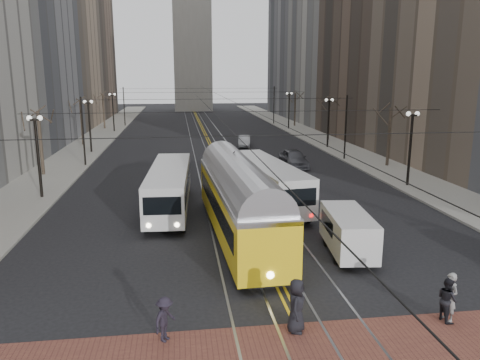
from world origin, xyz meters
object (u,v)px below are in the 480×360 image
object	(u,v)px
sedan_grey	(294,158)
pedestrian_b	(450,297)
sedan_silver	(244,141)
pedestrian_d	(165,319)
streetcar	(239,207)
transit_bus	(170,189)
rear_bus	(267,184)
cargo_van	(348,234)
pedestrian_a	(296,306)
pedestrian_c	(447,299)

from	to	relation	value
sedan_grey	pedestrian_b	world-z (taller)	pedestrian_b
sedan_silver	pedestrian_d	xyz separation A→B (m)	(-8.62, -42.09, 0.12)
sedan_silver	pedestrian_b	xyz separation A→B (m)	(1.36, -42.09, 0.24)
streetcar	pedestrian_b	world-z (taller)	streetcar
transit_bus	pedestrian_b	bearing A→B (deg)	-53.88
rear_bus	sedan_grey	size ratio (longest dim) A/B	2.22
cargo_van	transit_bus	bearing A→B (deg)	140.27
pedestrian_a	pedestrian_d	bearing A→B (deg)	113.15
sedan_grey	rear_bus	bearing A→B (deg)	-112.95
transit_bus	pedestrian_c	size ratio (longest dim) A/B	6.95
streetcar	rear_bus	xyz separation A→B (m)	(2.70, 6.08, -0.21)
pedestrian_b	pedestrian_c	xyz separation A→B (m)	(-0.09, 0.00, -0.09)
sedan_silver	pedestrian_c	xyz separation A→B (m)	(1.27, -42.09, 0.16)
streetcar	cargo_van	size ratio (longest dim) A/B	2.97
sedan_grey	pedestrian_d	size ratio (longest dim) A/B	3.26
pedestrian_c	streetcar	bearing A→B (deg)	27.37
cargo_van	pedestrian_d	bearing A→B (deg)	-136.88
streetcar	sedan_grey	bearing A→B (deg)	65.02
transit_bus	pedestrian_d	xyz separation A→B (m)	(0.03, -15.41, -0.62)
sedan_silver	pedestrian_b	size ratio (longest dim) A/B	2.26
transit_bus	pedestrian_d	size ratio (longest dim) A/B	7.30
pedestrian_c	pedestrian_d	xyz separation A→B (m)	(-9.89, 0.00, -0.04)
rear_bus	pedestrian_b	xyz separation A→B (m)	(3.56, -15.81, -0.54)
sedan_silver	sedan_grey	bearing A→B (deg)	-70.21
sedan_silver	streetcar	bearing A→B (deg)	-90.41
transit_bus	pedestrian_c	distance (m)	18.34
sedan_silver	pedestrian_c	size ratio (longest dim) A/B	2.49
rear_bus	pedestrian_b	bearing A→B (deg)	-84.99
transit_bus	rear_bus	bearing A→B (deg)	6.64
streetcar	pedestrian_a	size ratio (longest dim) A/B	7.46
sedan_silver	pedestrian_a	distance (m)	42.30
sedan_grey	pedestrian_a	size ratio (longest dim) A/B	2.65
rear_bus	cargo_van	xyz separation A→B (m)	(2.20, -9.31, -0.40)
cargo_van	sedan_silver	bearing A→B (deg)	96.11
rear_bus	sedan_silver	xyz separation A→B (m)	(2.20, 26.28, -0.78)
transit_bus	sedan_silver	bearing A→B (deg)	75.13
pedestrian_a	rear_bus	bearing A→B (deg)	15.90
rear_bus	pedestrian_b	distance (m)	16.21
sedan_silver	pedestrian_d	size ratio (longest dim) A/B	2.62
transit_bus	pedestrian_b	size ratio (longest dim) A/B	6.28
sedan_silver	pedestrian_d	world-z (taller)	pedestrian_d
sedan_silver	pedestrian_b	distance (m)	42.11
pedestrian_a	pedestrian_d	xyz separation A→B (m)	(-4.41, 0.00, -0.18)
pedestrian_d	pedestrian_c	bearing A→B (deg)	-55.64
cargo_van	pedestrian_a	distance (m)	7.75
cargo_van	pedestrian_d	world-z (taller)	cargo_van
streetcar	pedestrian_d	distance (m)	10.45
pedestrian_a	pedestrian_b	distance (m)	5.57
pedestrian_c	pedestrian_b	bearing A→B (deg)	-95.04
cargo_van	sedan_grey	bearing A→B (deg)	88.85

